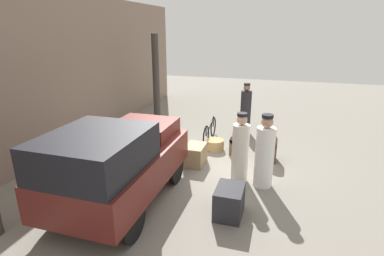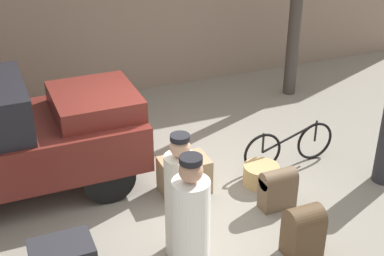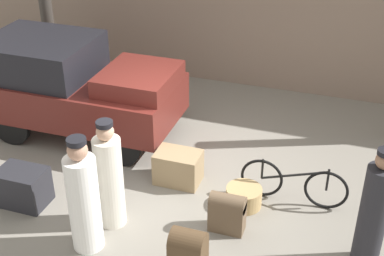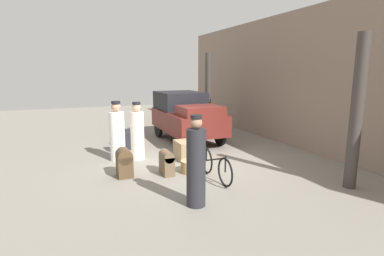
# 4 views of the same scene
# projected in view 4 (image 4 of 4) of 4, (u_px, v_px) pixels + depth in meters

# --- Properties ---
(ground_plane) EXTENTS (30.00, 30.00, 0.00)m
(ground_plane) POSITION_uv_depth(u_px,v_px,m) (183.00, 159.00, 8.77)
(ground_plane) COLOR gray
(station_building_facade) EXTENTS (16.00, 0.15, 4.50)m
(station_building_facade) POSITION_uv_depth(u_px,v_px,m) (298.00, 80.00, 9.90)
(station_building_facade) COLOR gray
(station_building_facade) RESTS_ON ground
(canopy_pillar_left) EXTENTS (0.26, 0.26, 3.32)m
(canopy_pillar_left) POSITION_uv_depth(u_px,v_px,m) (208.00, 92.00, 12.92)
(canopy_pillar_left) COLOR #38332D
(canopy_pillar_left) RESTS_ON ground
(canopy_pillar_right) EXTENTS (0.26, 0.26, 3.32)m
(canopy_pillar_right) POSITION_uv_depth(u_px,v_px,m) (357.00, 113.00, 6.33)
(canopy_pillar_right) COLOR #38332D
(canopy_pillar_right) RESTS_ON ground
(truck) EXTENTS (3.47, 1.75, 1.77)m
(truck) POSITION_uv_depth(u_px,v_px,m) (186.00, 114.00, 11.06)
(truck) COLOR black
(truck) RESTS_ON ground
(bicycle) EXTENTS (1.64, 0.04, 0.70)m
(bicycle) POSITION_uv_depth(u_px,v_px,m) (215.00, 166.00, 7.07)
(bicycle) COLOR black
(bicycle) RESTS_ON ground
(wicker_basket) EXTENTS (0.55, 0.55, 0.31)m
(wicker_basket) POSITION_uv_depth(u_px,v_px,m) (191.00, 166.00, 7.60)
(wicker_basket) COLOR tan
(wicker_basket) RESTS_ON ground
(porter_carrying_trunk) EXTENTS (0.36, 0.36, 1.75)m
(porter_carrying_trunk) POSITION_uv_depth(u_px,v_px,m) (196.00, 165.00, 5.59)
(porter_carrying_trunk) COLOR #232328
(porter_carrying_trunk) RESTS_ON ground
(porter_with_bicycle) EXTENTS (0.39, 0.39, 1.68)m
(porter_with_bicycle) POSITION_uv_depth(u_px,v_px,m) (137.00, 133.00, 8.67)
(porter_with_bicycle) COLOR silver
(porter_with_bicycle) RESTS_ON ground
(conductor_in_dark_uniform) EXTENTS (0.43, 0.43, 1.71)m
(conductor_in_dark_uniform) POSITION_uv_depth(u_px,v_px,m) (117.00, 134.00, 8.54)
(conductor_in_dark_uniform) COLOR white
(conductor_in_dark_uniform) RESTS_ON ground
(suitcase_small_leather) EXTENTS (0.44, 0.36, 0.70)m
(suitcase_small_leather) POSITION_uv_depth(u_px,v_px,m) (124.00, 162.00, 7.25)
(suitcase_small_leather) COLOR #4C3823
(suitcase_small_leather) RESTS_ON ground
(suitcase_black_upright) EXTENTS (0.72, 0.49, 0.54)m
(suitcase_black_upright) POSITION_uv_depth(u_px,v_px,m) (185.00, 150.00, 8.73)
(suitcase_black_upright) COLOR #937A56
(suitcase_black_upright) RESTS_ON ground
(trunk_wicker_pale) EXTENTS (0.72, 0.52, 0.58)m
(trunk_wicker_pale) POSITION_uv_depth(u_px,v_px,m) (128.00, 139.00, 10.08)
(trunk_wicker_pale) COLOR #232328
(trunk_wicker_pale) RESTS_ON ground
(trunk_large_brown) EXTENTS (0.50, 0.26, 0.61)m
(trunk_large_brown) POSITION_uv_depth(u_px,v_px,m) (167.00, 162.00, 7.41)
(trunk_large_brown) COLOR brown
(trunk_large_brown) RESTS_ON ground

